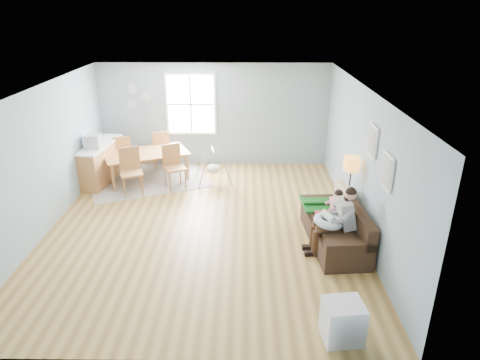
{
  "coord_description": "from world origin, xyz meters",
  "views": [
    {
      "loc": [
        0.81,
        -7.52,
        4.12
      ],
      "look_at": [
        0.72,
        -0.07,
        1.0
      ],
      "focal_mm": 32.0,
      "sensor_mm": 36.0,
      "label": 1
    }
  ],
  "objects_px": {
    "chair_ne": "(161,147)",
    "baby_swing": "(213,168)",
    "dining_table": "(148,166)",
    "toddler": "(333,206)",
    "floor_lamp": "(351,170)",
    "chair_se": "(173,163)",
    "sofa": "(337,230)",
    "chair_sw": "(131,167)",
    "monitor": "(93,142)",
    "father": "(337,218)",
    "counter": "(102,162)",
    "chair_nw": "(122,152)",
    "storage_cube": "(342,321)"
  },
  "relations": [
    {
      "from": "father",
      "to": "chair_ne",
      "type": "relative_size",
      "value": 1.23
    },
    {
      "from": "chair_sw",
      "to": "chair_nw",
      "type": "height_order",
      "value": "chair_sw"
    },
    {
      "from": "floor_lamp",
      "to": "chair_se",
      "type": "bearing_deg",
      "value": 151.81
    },
    {
      "from": "dining_table",
      "to": "monitor",
      "type": "bearing_deg",
      "value": 176.24
    },
    {
      "from": "floor_lamp",
      "to": "sofa",
      "type": "bearing_deg",
      "value": -115.69
    },
    {
      "from": "father",
      "to": "storage_cube",
      "type": "distance_m",
      "value": 2.19
    },
    {
      "from": "chair_se",
      "to": "toddler",
      "type": "bearing_deg",
      "value": -36.07
    },
    {
      "from": "counter",
      "to": "chair_sw",
      "type": "bearing_deg",
      "value": -38.24
    },
    {
      "from": "chair_ne",
      "to": "baby_swing",
      "type": "distance_m",
      "value": 1.81
    },
    {
      "from": "storage_cube",
      "to": "monitor",
      "type": "relative_size",
      "value": 1.6
    },
    {
      "from": "counter",
      "to": "monitor",
      "type": "xyz_separation_m",
      "value": [
        -0.02,
        -0.32,
        0.63
      ]
    },
    {
      "from": "chair_ne",
      "to": "counter",
      "type": "xyz_separation_m",
      "value": [
        -1.29,
        -0.92,
        -0.1
      ]
    },
    {
      "from": "floor_lamp",
      "to": "chair_se",
      "type": "xyz_separation_m",
      "value": [
        -3.68,
        1.97,
        -0.62
      ]
    },
    {
      "from": "floor_lamp",
      "to": "dining_table",
      "type": "xyz_separation_m",
      "value": [
        -4.4,
        2.41,
        -0.86
      ]
    },
    {
      "from": "chair_ne",
      "to": "chair_nw",
      "type": "bearing_deg",
      "value": -157.17
    },
    {
      "from": "storage_cube",
      "to": "baby_swing",
      "type": "distance_m",
      "value": 5.6
    },
    {
      "from": "dining_table",
      "to": "chair_nw",
      "type": "xyz_separation_m",
      "value": [
        -0.73,
        0.44,
        0.23
      ]
    },
    {
      "from": "chair_sw",
      "to": "chair_nw",
      "type": "xyz_separation_m",
      "value": [
        -0.53,
        1.25,
        -0.05
      ]
    },
    {
      "from": "counter",
      "to": "toddler",
      "type": "bearing_deg",
      "value": -28.18
    },
    {
      "from": "chair_ne",
      "to": "monitor",
      "type": "xyz_separation_m",
      "value": [
        -1.31,
        -1.25,
        0.53
      ]
    },
    {
      "from": "father",
      "to": "dining_table",
      "type": "distance_m",
      "value": 5.2
    },
    {
      "from": "monitor",
      "to": "baby_swing",
      "type": "bearing_deg",
      "value": 4.04
    },
    {
      "from": "chair_ne",
      "to": "baby_swing",
      "type": "relative_size",
      "value": 1.01
    },
    {
      "from": "chair_se",
      "to": "chair_ne",
      "type": "xyz_separation_m",
      "value": [
        -0.53,
        1.26,
        -0.01
      ]
    },
    {
      "from": "sofa",
      "to": "toddler",
      "type": "distance_m",
      "value": 0.44
    },
    {
      "from": "father",
      "to": "monitor",
      "type": "height_order",
      "value": "monitor"
    },
    {
      "from": "floor_lamp",
      "to": "chair_se",
      "type": "relative_size",
      "value": 1.42
    },
    {
      "from": "dining_table",
      "to": "sofa",
      "type": "bearing_deg",
      "value": -60.71
    },
    {
      "from": "chair_sw",
      "to": "father",
      "type": "bearing_deg",
      "value": -30.71
    },
    {
      "from": "chair_nw",
      "to": "monitor",
      "type": "height_order",
      "value": "monitor"
    },
    {
      "from": "dining_table",
      "to": "monitor",
      "type": "height_order",
      "value": "monitor"
    },
    {
      "from": "father",
      "to": "floor_lamp",
      "type": "height_order",
      "value": "floor_lamp"
    },
    {
      "from": "storage_cube",
      "to": "chair_nw",
      "type": "distance_m",
      "value": 7.36
    },
    {
      "from": "chair_sw",
      "to": "sofa",
      "type": "bearing_deg",
      "value": -27.16
    },
    {
      "from": "sofa",
      "to": "chair_se",
      "type": "height_order",
      "value": "chair_se"
    },
    {
      "from": "counter",
      "to": "monitor",
      "type": "bearing_deg",
      "value": -94.31
    },
    {
      "from": "sofa",
      "to": "chair_nw",
      "type": "xyz_separation_m",
      "value": [
        -4.83,
        3.46,
        0.3
      ]
    },
    {
      "from": "dining_table",
      "to": "toddler",
      "type": "bearing_deg",
      "value": -59.63
    },
    {
      "from": "monitor",
      "to": "dining_table",
      "type": "bearing_deg",
      "value": 20.62
    },
    {
      "from": "father",
      "to": "chair_ne",
      "type": "xyz_separation_m",
      "value": [
        -3.81,
        4.13,
        -0.08
      ]
    },
    {
      "from": "storage_cube",
      "to": "chair_nw",
      "type": "xyz_separation_m",
      "value": [
        -4.41,
        5.88,
        0.3
      ]
    },
    {
      "from": "toddler",
      "to": "baby_swing",
      "type": "bearing_deg",
      "value": 132.18
    },
    {
      "from": "counter",
      "to": "floor_lamp",
      "type": "bearing_deg",
      "value": -22.79
    },
    {
      "from": "chair_ne",
      "to": "chair_se",
      "type": "bearing_deg",
      "value": -67.24
    },
    {
      "from": "toddler",
      "to": "baby_swing",
      "type": "xyz_separation_m",
      "value": [
        -2.37,
        2.61,
        -0.28
      ]
    },
    {
      "from": "chair_se",
      "to": "baby_swing",
      "type": "relative_size",
      "value": 1.03
    },
    {
      "from": "chair_se",
      "to": "sofa",
      "type": "bearing_deg",
      "value": -37.32
    },
    {
      "from": "dining_table",
      "to": "chair_ne",
      "type": "distance_m",
      "value": 0.88
    },
    {
      "from": "monitor",
      "to": "baby_swing",
      "type": "distance_m",
      "value": 2.88
    },
    {
      "from": "toddler",
      "to": "chair_sw",
      "type": "xyz_separation_m",
      "value": [
        -4.21,
        2.03,
        -0.04
      ]
    }
  ]
}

